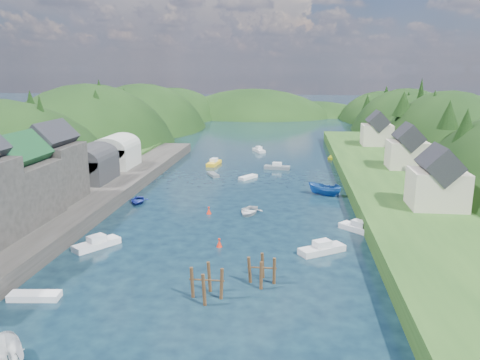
# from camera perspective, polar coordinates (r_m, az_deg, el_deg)

# --- Properties ---
(ground) EXTENTS (600.00, 600.00, 0.00)m
(ground) POSITION_cam_1_polar(r_m,az_deg,el_deg) (93.14, 1.52, 0.71)
(ground) COLOR black
(ground) RESTS_ON ground
(hillside_left) EXTENTS (44.00, 245.56, 52.00)m
(hillside_left) POSITION_cam_1_polar(r_m,az_deg,el_deg) (130.17, -17.63, 0.11)
(hillside_left) COLOR black
(hillside_left) RESTS_ON ground
(hillside_right) EXTENTS (36.00, 245.56, 48.00)m
(hillside_right) POSITION_cam_1_polar(r_m,az_deg,el_deg) (124.55, 23.67, -0.69)
(hillside_right) COLOR black
(hillside_right) RESTS_ON ground
(far_hills) EXTENTS (103.00, 68.00, 44.00)m
(far_hills) POSITION_cam_1_polar(r_m,az_deg,el_deg) (216.91, 4.68, 5.04)
(far_hills) COLOR black
(far_hills) RESTS_ON ground
(hill_trees) EXTENTS (91.08, 144.45, 12.97)m
(hill_trees) POSITION_cam_1_polar(r_m,az_deg,el_deg) (105.65, 2.44, 8.31)
(hill_trees) COLOR black
(hill_trees) RESTS_ON ground
(quay_left) EXTENTS (12.00, 110.00, 2.00)m
(quay_left) POSITION_cam_1_polar(r_m,az_deg,el_deg) (71.07, -20.41, -3.33)
(quay_left) COLOR #2D2B28
(quay_left) RESTS_ON ground
(terrace_left_grass) EXTENTS (12.00, 110.00, 2.50)m
(terrace_left_grass) POSITION_cam_1_polar(r_m,az_deg,el_deg) (74.40, -25.25, -2.85)
(terrace_left_grass) COLOR #234719
(terrace_left_grass) RESTS_ON ground
(boat_sheds) EXTENTS (7.00, 21.00, 7.50)m
(boat_sheds) POSITION_cam_1_polar(r_m,az_deg,el_deg) (87.73, -16.30, 2.90)
(boat_sheds) COLOR #2D2D30
(boat_sheds) RESTS_ON quay_left
(terrace_right) EXTENTS (16.00, 120.00, 2.40)m
(terrace_right) POSITION_cam_1_polar(r_m,az_deg,el_deg) (84.58, 18.04, -0.42)
(terrace_right) COLOR #234719
(terrace_right) RESTS_ON ground
(right_bank_cottages) EXTENTS (9.00, 59.24, 8.41)m
(right_bank_cottages) POSITION_cam_1_polar(r_m,az_deg,el_deg) (92.31, 19.08, 3.56)
(right_bank_cottages) COLOR beige
(right_bank_cottages) RESTS_ON terrace_right
(piling_cluster_near) EXTENTS (3.22, 3.01, 3.58)m
(piling_cluster_near) POSITION_cam_1_polar(r_m,az_deg,el_deg) (43.60, -4.06, -12.75)
(piling_cluster_near) COLOR #382314
(piling_cluster_near) RESTS_ON ground
(piling_cluster_far) EXTENTS (2.86, 2.71, 3.30)m
(piling_cluster_far) POSITION_cam_1_polar(r_m,az_deg,el_deg) (46.38, 2.69, -11.25)
(piling_cluster_far) COLOR #382314
(piling_cluster_far) RESTS_ON ground
(channel_buoy_near) EXTENTS (0.70, 0.70, 1.10)m
(channel_buoy_near) POSITION_cam_1_polar(r_m,az_deg,el_deg) (55.46, -2.54, -7.69)
(channel_buoy_near) COLOR red
(channel_buoy_near) RESTS_ON ground
(channel_buoy_far) EXTENTS (0.70, 0.70, 1.10)m
(channel_buoy_far) POSITION_cam_1_polar(r_m,az_deg,el_deg) (67.75, -3.82, -3.76)
(channel_buoy_far) COLOR red
(channel_buoy_far) RESTS_ON ground
(moored_boats) EXTENTS (37.20, 95.79, 2.20)m
(moored_boats) POSITION_cam_1_polar(r_m,az_deg,el_deg) (67.41, -0.23, -3.73)
(moored_boats) COLOR silver
(moored_boats) RESTS_ON ground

